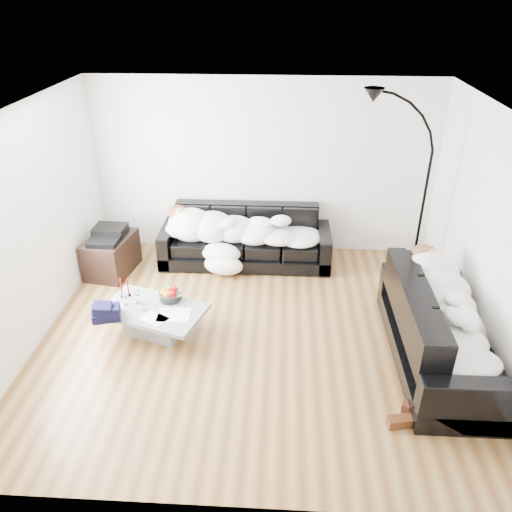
# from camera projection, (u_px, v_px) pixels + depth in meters

# --- Properties ---
(ground) EXTENTS (5.00, 5.00, 0.00)m
(ground) POSITION_uv_depth(u_px,v_px,m) (255.00, 334.00, 5.97)
(ground) COLOR brown
(ground) RESTS_ON ground
(wall_back) EXTENTS (5.00, 0.02, 2.60)m
(wall_back) POSITION_uv_depth(u_px,v_px,m) (264.00, 168.00, 7.31)
(wall_back) COLOR silver
(wall_back) RESTS_ON ground
(wall_left) EXTENTS (0.02, 4.50, 2.60)m
(wall_left) POSITION_uv_depth(u_px,v_px,m) (27.00, 231.00, 5.46)
(wall_left) COLOR silver
(wall_left) RESTS_ON ground
(wall_right) EXTENTS (0.02, 4.50, 2.60)m
(wall_right) POSITION_uv_depth(u_px,v_px,m) (493.00, 243.00, 5.21)
(wall_right) COLOR silver
(wall_right) RESTS_ON ground
(ceiling) EXTENTS (5.00, 5.00, 0.00)m
(ceiling) POSITION_uv_depth(u_px,v_px,m) (254.00, 114.00, 4.71)
(ceiling) COLOR white
(ceiling) RESTS_ON ground
(sofa_back) EXTENTS (2.48, 0.86, 0.81)m
(sofa_back) POSITION_uv_depth(u_px,v_px,m) (245.00, 237.00, 7.32)
(sofa_back) COLOR black
(sofa_back) RESTS_ON ground
(sofa_right) EXTENTS (0.96, 2.23, 0.90)m
(sofa_right) POSITION_uv_depth(u_px,v_px,m) (442.00, 326.00, 5.36)
(sofa_right) COLOR black
(sofa_right) RESTS_ON ground
(sleeper_back) EXTENTS (2.10, 0.72, 0.42)m
(sleeper_back) POSITION_uv_depth(u_px,v_px,m) (245.00, 225.00, 7.17)
(sleeper_back) COLOR white
(sleeper_back) RESTS_ON sofa_back
(sleeper_right) EXTENTS (0.81, 1.91, 0.47)m
(sleeper_right) POSITION_uv_depth(u_px,v_px,m) (446.00, 310.00, 5.26)
(sleeper_right) COLOR white
(sleeper_right) RESTS_ON sofa_right
(teal_cushion) EXTENTS (0.42, 0.38, 0.20)m
(teal_cushion) POSITION_uv_depth(u_px,v_px,m) (425.00, 271.00, 5.84)
(teal_cushion) COLOR #0D4A5C
(teal_cushion) RESTS_ON sofa_right
(coffee_table) EXTENTS (1.34, 1.02, 0.35)m
(coffee_table) POSITION_uv_depth(u_px,v_px,m) (154.00, 320.00, 5.91)
(coffee_table) COLOR #939699
(coffee_table) RESTS_ON ground
(fruit_bowl) EXTENTS (0.30, 0.30, 0.17)m
(fruit_bowl) POSITION_uv_depth(u_px,v_px,m) (170.00, 293.00, 5.96)
(fruit_bowl) COLOR white
(fruit_bowl) RESTS_ON coffee_table
(wine_glass_a) EXTENTS (0.09, 0.09, 0.19)m
(wine_glass_a) POSITION_uv_depth(u_px,v_px,m) (137.00, 296.00, 5.88)
(wine_glass_a) COLOR white
(wine_glass_a) RESTS_ON coffee_table
(wine_glass_b) EXTENTS (0.08, 0.08, 0.16)m
(wine_glass_b) POSITION_uv_depth(u_px,v_px,m) (126.00, 299.00, 5.85)
(wine_glass_b) COLOR white
(wine_glass_b) RESTS_ON coffee_table
(wine_glass_c) EXTENTS (0.07, 0.07, 0.15)m
(wine_glass_c) POSITION_uv_depth(u_px,v_px,m) (144.00, 305.00, 5.76)
(wine_glass_c) COLOR white
(wine_glass_c) RESTS_ON coffee_table
(candle_left) EXTENTS (0.05, 0.05, 0.27)m
(candle_left) POSITION_uv_depth(u_px,v_px,m) (121.00, 288.00, 5.97)
(candle_left) COLOR maroon
(candle_left) RESTS_ON coffee_table
(candle_right) EXTENTS (0.05, 0.05, 0.24)m
(candle_right) POSITION_uv_depth(u_px,v_px,m) (128.00, 287.00, 6.01)
(candle_right) COLOR maroon
(candle_right) RESTS_ON coffee_table
(newspaper_a) EXTENTS (0.38, 0.30, 0.01)m
(newspaper_a) POSITION_uv_depth(u_px,v_px,m) (174.00, 315.00, 5.71)
(newspaper_a) COLOR silver
(newspaper_a) RESTS_ON coffee_table
(newspaper_b) EXTENTS (0.36, 0.33, 0.01)m
(newspaper_b) POSITION_uv_depth(u_px,v_px,m) (154.00, 318.00, 5.65)
(newspaper_b) COLOR silver
(newspaper_b) RESTS_ON coffee_table
(navy_jacket) EXTENTS (0.42, 0.39, 0.16)m
(navy_jacket) POSITION_uv_depth(u_px,v_px,m) (107.00, 306.00, 5.58)
(navy_jacket) COLOR black
(navy_jacket) RESTS_ON coffee_table
(shoes) EXTENTS (0.49, 0.36, 0.11)m
(shoes) POSITION_uv_depth(u_px,v_px,m) (409.00, 416.00, 4.77)
(shoes) COLOR #472311
(shoes) RESTS_ON ground
(av_cabinet) EXTENTS (0.67, 0.87, 0.55)m
(av_cabinet) POSITION_uv_depth(u_px,v_px,m) (111.00, 255.00, 7.13)
(av_cabinet) COLOR black
(av_cabinet) RESTS_ON ground
(stereo) EXTENTS (0.45, 0.35, 0.13)m
(stereo) POSITION_uv_depth(u_px,v_px,m) (108.00, 234.00, 6.96)
(stereo) COLOR black
(stereo) RESTS_ON av_cabinet
(floor_lamp) EXTENTS (0.85, 0.39, 2.30)m
(floor_lamp) POSITION_uv_depth(u_px,v_px,m) (423.00, 205.00, 6.47)
(floor_lamp) COLOR black
(floor_lamp) RESTS_ON ground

